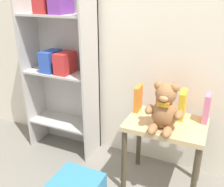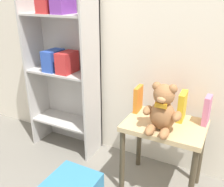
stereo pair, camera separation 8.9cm
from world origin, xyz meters
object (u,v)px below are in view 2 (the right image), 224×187
object	(u,v)px
teddy_bear	(162,110)
book_standing_red	(160,103)
bookshelf_side	(64,60)
book_standing_orange	(138,99)
book_standing_yellow	(182,106)
display_table	(164,135)
book_standing_pink	(207,110)

from	to	relation	value
teddy_bear	book_standing_red	distance (m)	0.25
bookshelf_side	book_standing_orange	distance (m)	0.78
book_standing_yellow	display_table	bearing A→B (deg)	-128.79
teddy_bear	book_standing_red	size ratio (longest dim) A/B	1.77
book_standing_yellow	book_standing_pink	world-z (taller)	same
display_table	book_standing_orange	xyz separation A→B (m)	(-0.25, 0.11, 0.20)
teddy_bear	bookshelf_side	bearing A→B (deg)	164.56
bookshelf_side	teddy_bear	distance (m)	1.05
book_standing_red	book_standing_yellow	size ratio (longest dim) A/B	0.89
display_table	bookshelf_side	bearing A→B (deg)	170.08
display_table	book_standing_yellow	distance (m)	0.25
book_standing_orange	teddy_bear	bearing A→B (deg)	-41.95
teddy_bear	book_standing_red	xyz separation A→B (m)	(-0.08, 0.23, -0.06)
bookshelf_side	book_standing_pink	bearing A→B (deg)	-2.33
display_table	book_standing_yellow	world-z (taller)	book_standing_yellow
book_standing_red	book_standing_orange	bearing A→B (deg)	-172.40
bookshelf_side	book_standing_yellow	xyz separation A→B (m)	(1.09, -0.06, -0.20)
teddy_bear	book_standing_pink	xyz separation A→B (m)	(0.26, 0.23, -0.05)
book_standing_red	book_standing_pink	bearing A→B (deg)	0.53
teddy_bear	book_standing_orange	bearing A→B (deg)	140.47
teddy_bear	book_standing_orange	xyz separation A→B (m)	(-0.25, 0.21, -0.05)
display_table	book_standing_red	bearing A→B (deg)	123.80
display_table	book_standing_red	distance (m)	0.25
book_standing_orange	book_standing_red	distance (m)	0.17
book_standing_red	display_table	bearing A→B (deg)	-55.36
display_table	book_standing_orange	distance (m)	0.34
bookshelf_side	display_table	world-z (taller)	bookshelf_side
book_standing_orange	book_standing_red	bearing A→B (deg)	4.35
teddy_bear	book_standing_pink	bearing A→B (deg)	41.40
display_table	book_standing_orange	world-z (taller)	book_standing_orange
bookshelf_side	book_standing_yellow	distance (m)	1.11
book_standing_red	book_standing_pink	distance (m)	0.34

